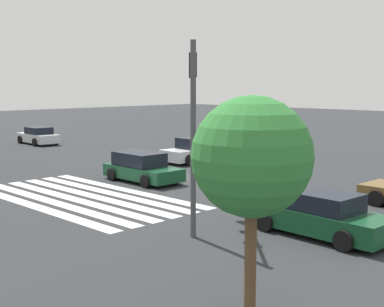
{
  "coord_description": "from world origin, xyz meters",
  "views": [
    {
      "loc": [
        19.76,
        -19.89,
        5.0
      ],
      "look_at": [
        0.0,
        0.0,
        1.33
      ],
      "focal_mm": 50.0,
      "sensor_mm": 36.0,
      "label": 1
    }
  ],
  "objects_px": {
    "car_3": "(38,136)",
    "fire_hydrant": "(197,147)",
    "car_1": "(319,214)",
    "car_0": "(195,151)",
    "traffic_signal_mast": "(193,88)",
    "car_2": "(142,168)",
    "tree_corner_a": "(252,158)"
  },
  "relations": [
    {
      "from": "traffic_signal_mast",
      "to": "car_2",
      "type": "xyz_separation_m",
      "value": [
        -7.31,
        3.65,
        -4.12
      ]
    },
    {
      "from": "car_0",
      "to": "car_2",
      "type": "relative_size",
      "value": 0.98
    },
    {
      "from": "car_0",
      "to": "fire_hydrant",
      "type": "relative_size",
      "value": 5.12
    },
    {
      "from": "car_1",
      "to": "tree_corner_a",
      "type": "distance_m",
      "value": 7.32
    },
    {
      "from": "traffic_signal_mast",
      "to": "car_3",
      "type": "height_order",
      "value": "traffic_signal_mast"
    },
    {
      "from": "car_1",
      "to": "car_3",
      "type": "height_order",
      "value": "car_1"
    },
    {
      "from": "car_2",
      "to": "car_3",
      "type": "distance_m",
      "value": 19.96
    },
    {
      "from": "tree_corner_a",
      "to": "fire_hydrant",
      "type": "relative_size",
      "value": 5.55
    },
    {
      "from": "car_1",
      "to": "car_0",
      "type": "bearing_deg",
      "value": 150.68
    },
    {
      "from": "tree_corner_a",
      "to": "fire_hydrant",
      "type": "bearing_deg",
      "value": 136.64
    },
    {
      "from": "car_1",
      "to": "fire_hydrant",
      "type": "relative_size",
      "value": 5.76
    },
    {
      "from": "fire_hydrant",
      "to": "car_3",
      "type": "bearing_deg",
      "value": -159.58
    },
    {
      "from": "car_0",
      "to": "fire_hydrant",
      "type": "distance_m",
      "value": 4.24
    },
    {
      "from": "car_1",
      "to": "traffic_signal_mast",
      "type": "bearing_deg",
      "value": -159.67
    },
    {
      "from": "traffic_signal_mast",
      "to": "car_3",
      "type": "xyz_separation_m",
      "value": [
        -26.65,
        8.6,
        -4.16
      ]
    },
    {
      "from": "car_2",
      "to": "fire_hydrant",
      "type": "height_order",
      "value": "car_2"
    },
    {
      "from": "car_0",
      "to": "fire_hydrant",
      "type": "xyz_separation_m",
      "value": [
        -2.84,
        3.14,
        -0.31
      ]
    },
    {
      "from": "car_3",
      "to": "fire_hydrant",
      "type": "xyz_separation_m",
      "value": [
        13.59,
        5.06,
        -0.24
      ]
    },
    {
      "from": "car_3",
      "to": "traffic_signal_mast",
      "type": "bearing_deg",
      "value": 165.46
    },
    {
      "from": "car_0",
      "to": "fire_hydrant",
      "type": "bearing_deg",
      "value": -136.08
    },
    {
      "from": "car_2",
      "to": "car_0",
      "type": "bearing_deg",
      "value": 114.23
    },
    {
      "from": "car_0",
      "to": "car_1",
      "type": "distance_m",
      "value": 17.25
    },
    {
      "from": "car_2",
      "to": "car_3",
      "type": "xyz_separation_m",
      "value": [
        -19.33,
        4.95,
        -0.04
      ]
    },
    {
      "from": "traffic_signal_mast",
      "to": "fire_hydrant",
      "type": "height_order",
      "value": "traffic_signal_mast"
    },
    {
      "from": "car_0",
      "to": "car_1",
      "type": "xyz_separation_m",
      "value": [
        14.66,
        -9.09,
        -0.03
      ]
    },
    {
      "from": "car_1",
      "to": "fire_hydrant",
      "type": "xyz_separation_m",
      "value": [
        -17.5,
        12.23,
        -0.28
      ]
    },
    {
      "from": "car_1",
      "to": "tree_corner_a",
      "type": "xyz_separation_m",
      "value": [
        2.23,
        -6.4,
        2.75
      ]
    },
    {
      "from": "car_2",
      "to": "fire_hydrant",
      "type": "bearing_deg",
      "value": 121.13
    },
    {
      "from": "car_2",
      "to": "traffic_signal_mast",
      "type": "bearing_deg",
      "value": -25.26
    },
    {
      "from": "tree_corner_a",
      "to": "traffic_signal_mast",
      "type": "bearing_deg",
      "value": 143.31
    },
    {
      "from": "fire_hydrant",
      "to": "car_1",
      "type": "bearing_deg",
      "value": -34.95
    },
    {
      "from": "car_0",
      "to": "car_1",
      "type": "height_order",
      "value": "car_0"
    }
  ]
}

